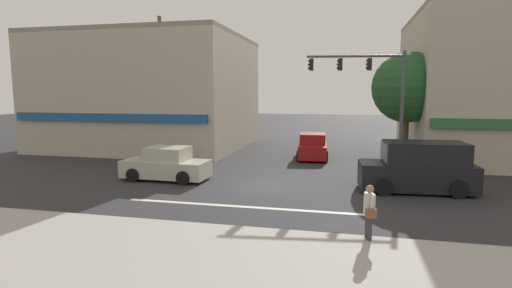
% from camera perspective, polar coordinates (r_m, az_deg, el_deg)
% --- Properties ---
extents(ground_plane, '(120.00, 120.00, 0.00)m').
position_cam_1_polar(ground_plane, '(18.07, 0.93, -5.90)').
color(ground_plane, '#2B2B2D').
extents(lane_marking_stripe, '(9.00, 0.24, 0.01)m').
position_cam_1_polar(lane_marking_stripe, '(14.78, -1.93, -8.93)').
color(lane_marking_stripe, silver).
rests_on(lane_marking_stripe, ground).
extents(sidewalk_curb, '(40.00, 5.00, 0.16)m').
position_cam_1_polar(sidewalk_curb, '(10.28, -9.37, -16.07)').
color(sidewalk_curb, '#9E9993').
rests_on(sidewalk_curb, ground).
extents(building_left_block, '(13.95, 12.16, 8.28)m').
position_cam_1_polar(building_left_block, '(31.80, -14.57, 7.12)').
color(building_left_block, '#B7AD99').
rests_on(building_left_block, ground).
extents(building_right_corner, '(10.21, 12.07, 9.02)m').
position_cam_1_polar(building_right_corner, '(29.28, 31.10, 7.02)').
color(building_right_corner, '#B7AD99').
rests_on(building_right_corner, ground).
extents(street_tree, '(4.01, 4.01, 6.44)m').
position_cam_1_polar(street_tree, '(24.39, 20.86, 7.54)').
color(street_tree, '#4C3823').
rests_on(street_tree, ground).
extents(utility_pole_near_left, '(1.40, 0.22, 8.66)m').
position_cam_1_polar(utility_pole_near_left, '(25.15, -13.37, 7.93)').
color(utility_pole_near_left, brown).
rests_on(utility_pole_near_left, ground).
extents(traffic_light_mast, '(4.86, 0.80, 6.20)m').
position_cam_1_polar(traffic_light_mast, '(21.12, 16.79, 7.47)').
color(traffic_light_mast, '#47474C').
rests_on(traffic_light_mast, ground).
extents(sedan_crossing_leftbound, '(2.12, 4.22, 1.58)m').
position_cam_1_polar(sedan_crossing_leftbound, '(25.58, 8.06, -0.42)').
color(sedan_crossing_leftbound, maroon).
rests_on(sedan_crossing_leftbound, ground).
extents(sedan_crossing_center, '(4.15, 1.97, 1.58)m').
position_cam_1_polar(sedan_crossing_center, '(19.55, -12.70, -2.94)').
color(sedan_crossing_center, '#B7B29E').
rests_on(sedan_crossing_center, ground).
extents(van_approaching_near, '(4.72, 2.30, 2.11)m').
position_cam_1_polar(van_approaching_near, '(18.06, 22.22, -3.21)').
color(van_approaching_near, black).
rests_on(van_approaching_near, ground).
extents(pedestrian_foreground_with_bag, '(0.33, 0.69, 1.67)m').
position_cam_1_polar(pedestrian_foreground_with_bag, '(11.40, 15.87, -9.22)').
color(pedestrian_foreground_with_bag, '#333338').
rests_on(pedestrian_foreground_with_bag, ground).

